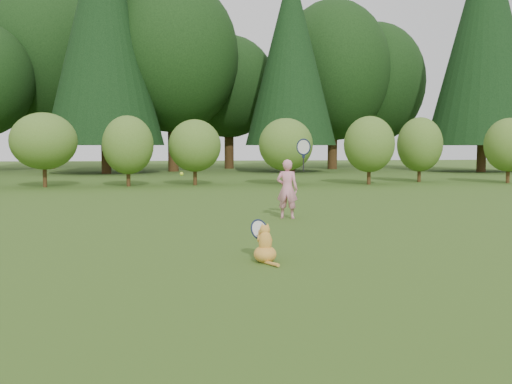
{
  "coord_description": "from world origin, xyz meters",
  "views": [
    {
      "loc": [
        -1.06,
        -8.16,
        1.42
      ],
      "look_at": [
        0.2,
        0.8,
        0.7
      ],
      "focal_mm": 40.0,
      "sensor_mm": 36.0,
      "label": 1
    }
  ],
  "objects": [
    {
      "name": "woodland_backdrop",
      "position": [
        0.0,
        23.0,
        7.5
      ],
      "size": [
        48.0,
        10.0,
        15.0
      ],
      "primitive_type": null,
      "color": "black",
      "rests_on": "ground"
    },
    {
      "name": "child",
      "position": [
        1.12,
        2.87,
        0.62
      ],
      "size": [
        0.68,
        0.42,
        1.76
      ],
      "rotation": [
        0.0,
        0.0,
        2.75
      ],
      "color": "pink",
      "rests_on": "ground"
    },
    {
      "name": "cat",
      "position": [
        0.02,
        -1.29,
        0.25
      ],
      "size": [
        0.34,
        0.69,
        0.64
      ],
      "rotation": [
        0.0,
        0.0,
        -0.03
      ],
      "color": "#C37F25",
      "rests_on": "ground"
    },
    {
      "name": "ground",
      "position": [
        0.0,
        0.0,
        0.0
      ],
      "size": [
        100.0,
        100.0,
        0.0
      ],
      "primitive_type": "plane",
      "color": "#2C4D15",
      "rests_on": "ground"
    },
    {
      "name": "shrub_row",
      "position": [
        0.0,
        13.0,
        1.4
      ],
      "size": [
        28.0,
        3.0,
        2.8
      ],
      "primitive_type": null,
      "color": "#496A21",
      "rests_on": "ground"
    },
    {
      "name": "tennis_ball",
      "position": [
        -0.97,
        1.47,
        0.97
      ],
      "size": [
        0.06,
        0.06,
        0.06
      ],
      "color": "#BFCD18",
      "rests_on": "ground"
    }
  ]
}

